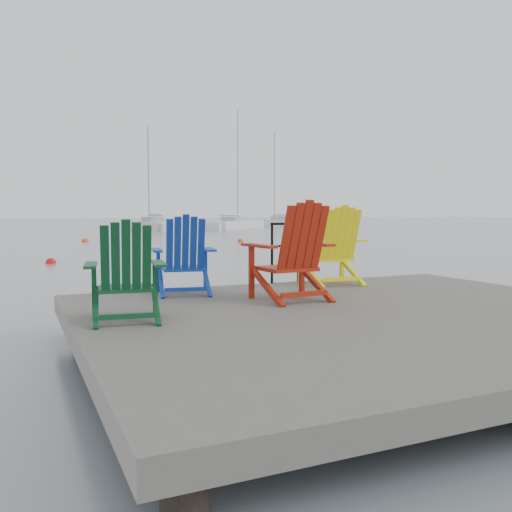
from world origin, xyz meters
name	(u,v)px	position (x,y,z in m)	size (l,w,h in m)	color
ground	(369,356)	(0.00, 0.00, 0.00)	(400.00, 400.00, 0.00)	slate
dock	(369,324)	(0.00, 0.00, 0.35)	(6.00, 5.00, 1.40)	#292825
handrail	(285,246)	(0.25, 2.45, 1.04)	(0.48, 0.04, 0.90)	black
chair_green	(126,272)	(-2.48, 0.44, 0.98)	(0.83, 0.78, 0.95)	#0B3D1E
chair_blue	(184,256)	(-1.47, 1.90, 1.00)	(0.89, 0.84, 0.99)	#0F339C
chair_red	(293,252)	(-0.44, 0.91, 1.08)	(0.95, 0.88, 1.14)	maroon
chair_yellow	(333,246)	(0.77, 1.95, 1.06)	(0.93, 0.87, 1.11)	#FAF20D
sailboat_near	(151,226)	(8.26, 45.33, 0.36)	(2.99, 7.36, 10.04)	silver
sailboat_mid	(236,225)	(17.09, 46.08, 0.35)	(8.18, 7.63, 12.21)	white
sailboat_far	(278,223)	(25.62, 53.61, 0.36)	(8.37, 5.99, 11.57)	silver
buoy_a	(51,263)	(-2.42, 13.10, 0.00)	(0.32, 0.32, 0.32)	red
buoy_b	(85,242)	(0.11, 25.99, 0.00)	(0.39, 0.39, 0.39)	#F2480E
buoy_c	(241,242)	(7.81, 22.42, 0.00)	(0.35, 0.35, 0.35)	#DE3E0D
buoy_d	(171,232)	(8.63, 39.77, 0.00)	(0.36, 0.36, 0.36)	red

